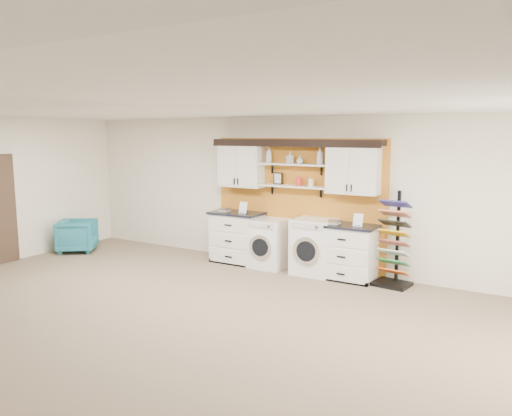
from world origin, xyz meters
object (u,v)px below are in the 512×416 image
Objects in this scene: washer at (269,243)px; sample_rack at (393,255)px; base_cabinet_right at (348,252)px; armchair at (78,236)px; dryer at (314,247)px; base_cabinet_left at (237,237)px.

sample_rack is (2.31, 0.04, 0.05)m from washer.
base_cabinet_right is 0.77m from sample_rack.
base_cabinet_right is 1.30× the size of armchair.
dryer is at bearing -179.69° from base_cabinet_right.
sample_rack is at bearing 0.91° from washer.
dryer reaches higher than base_cabinet_right.
base_cabinet_right is at bearing -116.05° from armchair.
base_cabinet_left reaches higher than base_cabinet_right.
dryer is (0.91, 0.00, 0.04)m from washer.
base_cabinet_left is at bearing 179.88° from dryer.
washer is at bearing -179.87° from base_cabinet_right.
base_cabinet_left is 0.65× the size of sample_rack.
base_cabinet_right reaches higher than washer.
base_cabinet_left is at bearing -109.52° from armchair.
base_cabinet_right is at bearing -169.96° from sample_rack.
base_cabinet_left is 0.72m from washer.
dryer is at bearing 0.00° from washer.
sample_rack is 2.08× the size of armchair.
sample_rack is at bearing 2.47° from base_cabinet_right.
armchair is (-6.40, -1.05, -0.17)m from sample_rack.
sample_rack reaches higher than washer.
base_cabinet_left is 1.04× the size of base_cabinet_right.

